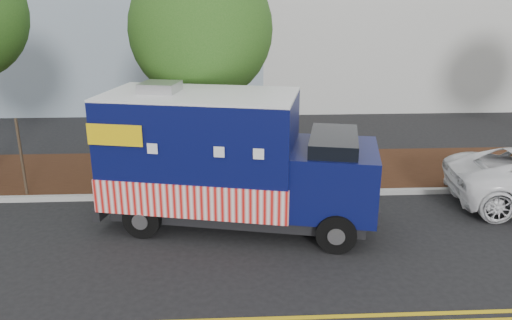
{
  "coord_description": "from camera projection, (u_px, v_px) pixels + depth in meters",
  "views": [
    {
      "loc": [
        0.4,
        -12.15,
        5.58
      ],
      "look_at": [
        1.05,
        0.6,
        1.4
      ],
      "focal_mm": 35.0,
      "sensor_mm": 36.0,
      "label": 1
    }
  ],
  "objects": [
    {
      "name": "curb",
      "position": [
        219.0,
        195.0,
        14.55
      ],
      "size": [
        120.0,
        0.18,
        0.15
      ],
      "primitive_type": "cube",
      "color": "#9E9E99",
      "rests_on": "ground"
    },
    {
      "name": "tree_b",
      "position": [
        201.0,
        30.0,
        14.65
      ],
      "size": [
        4.23,
        4.23,
        6.79
      ],
      "color": "#38281C",
      "rests_on": "ground"
    },
    {
      "name": "mulch_strip",
      "position": [
        220.0,
        171.0,
        16.55
      ],
      "size": [
        120.0,
        4.0,
        0.15
      ],
      "primitive_type": "cube",
      "color": "black",
      "rests_on": "ground"
    },
    {
      "name": "centerline_near",
      "position": [
        212.0,
        320.0,
        9.02
      ],
      "size": [
        120.0,
        0.1,
        0.01
      ],
      "primitive_type": "cube",
      "color": "gold",
      "rests_on": "ground"
    },
    {
      "name": "sign_post",
      "position": [
        22.0,
        160.0,
        14.11
      ],
      "size": [
        0.06,
        0.06,
        2.4
      ],
      "primitive_type": "cube",
      "color": "#473828",
      "rests_on": "ground"
    },
    {
      "name": "ground",
      "position": [
        218.0,
        218.0,
        13.25
      ],
      "size": [
        120.0,
        120.0,
        0.0
      ],
      "primitive_type": "plane",
      "color": "black",
      "rests_on": "ground"
    },
    {
      "name": "food_truck",
      "position": [
        225.0,
        163.0,
        12.48
      ],
      "size": [
        7.2,
        3.89,
        3.6
      ],
      "rotation": [
        0.0,
        0.0,
        -0.22
      ],
      "color": "black",
      "rests_on": "ground"
    }
  ]
}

